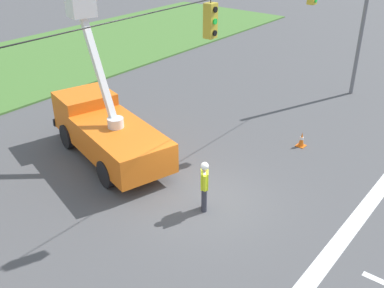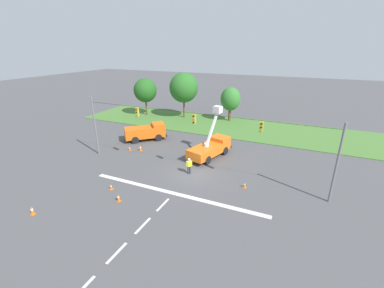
# 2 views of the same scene
# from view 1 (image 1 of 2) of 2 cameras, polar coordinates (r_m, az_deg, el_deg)

# --- Properties ---
(ground_plane) EXTENTS (200.00, 200.00, 0.00)m
(ground_plane) POSITION_cam_1_polar(r_m,az_deg,el_deg) (15.27, 1.67, -7.37)
(ground_plane) COLOR #4C4C4F
(lane_markings) EXTENTS (17.60, 15.25, 0.01)m
(lane_markings) POSITION_cam_1_polar(r_m,az_deg,el_deg) (13.41, 22.85, -15.76)
(lane_markings) COLOR silver
(lane_markings) RESTS_ON ground
(signal_gantry) EXTENTS (26.20, 0.33, 7.20)m
(signal_gantry) POSITION_cam_1_polar(r_m,az_deg,el_deg) (13.25, 1.97, 8.57)
(signal_gantry) COLOR slate
(signal_gantry) RESTS_ON ground
(utility_truck_bucket_lift) EXTENTS (3.91, 6.73, 6.08)m
(utility_truck_bucket_lift) POSITION_cam_1_polar(r_m,az_deg,el_deg) (17.73, -10.85, 2.14)
(utility_truck_bucket_lift) COLOR orange
(utility_truck_bucket_lift) RESTS_ON ground
(road_worker) EXTENTS (0.53, 0.44, 1.77)m
(road_worker) POSITION_cam_1_polar(r_m,az_deg,el_deg) (14.37, 1.58, -5.03)
(road_worker) COLOR #383842
(road_worker) RESTS_ON ground
(traffic_cone_foreground_right) EXTENTS (0.36, 0.36, 0.63)m
(traffic_cone_foreground_right) POSITION_cam_1_polar(r_m,az_deg,el_deg) (19.13, 13.75, 0.55)
(traffic_cone_foreground_right) COLOR orange
(traffic_cone_foreground_right) RESTS_ON ground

